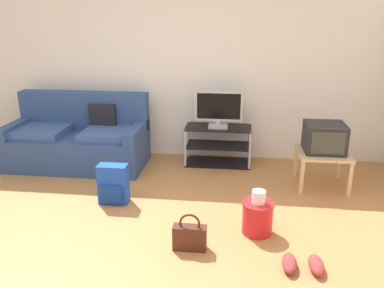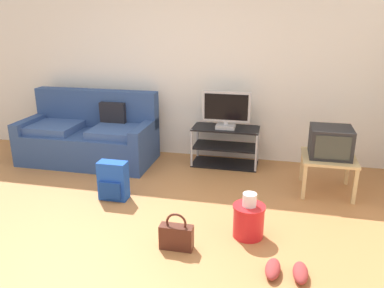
# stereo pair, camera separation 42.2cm
# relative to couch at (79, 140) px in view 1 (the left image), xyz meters

# --- Properties ---
(ground_plane) EXTENTS (9.00, 9.80, 0.02)m
(ground_plane) POSITION_rel_couch_xyz_m (1.14, -1.87, -0.35)
(ground_plane) COLOR #B27542
(wall_back) EXTENTS (9.00, 0.10, 2.70)m
(wall_back) POSITION_rel_couch_xyz_m (1.14, 0.58, 1.01)
(wall_back) COLOR silver
(wall_back) RESTS_ON ground_plane
(couch) EXTENTS (1.80, 0.86, 0.95)m
(couch) POSITION_rel_couch_xyz_m (0.00, 0.00, 0.00)
(couch) COLOR navy
(couch) RESTS_ON ground_plane
(tv_stand) EXTENTS (0.88, 0.43, 0.52)m
(tv_stand) POSITION_rel_couch_xyz_m (1.87, 0.23, -0.08)
(tv_stand) COLOR black
(tv_stand) RESTS_ON ground_plane
(flat_tv) EXTENTS (0.63, 0.22, 0.49)m
(flat_tv) POSITION_rel_couch_xyz_m (1.87, 0.21, 0.42)
(flat_tv) COLOR #B2B2B7
(flat_tv) RESTS_ON tv_stand
(side_table) EXTENTS (0.59, 0.59, 0.43)m
(side_table) POSITION_rel_couch_xyz_m (3.13, -0.36, 0.03)
(side_table) COLOR tan
(side_table) RESTS_ON ground_plane
(crt_tv) EXTENTS (0.45, 0.42, 0.33)m
(crt_tv) POSITION_rel_couch_xyz_m (3.13, -0.34, 0.25)
(crt_tv) COLOR #232326
(crt_tv) RESTS_ON side_table
(backpack) EXTENTS (0.31, 0.23, 0.43)m
(backpack) POSITION_rel_couch_xyz_m (0.81, -1.08, -0.13)
(backpack) COLOR blue
(backpack) RESTS_ON ground_plane
(handbag) EXTENTS (0.29, 0.11, 0.34)m
(handbag) POSITION_rel_couch_xyz_m (1.74, -1.87, -0.22)
(handbag) COLOR #4C2319
(handbag) RESTS_ON ground_plane
(cleaning_bucket) EXTENTS (0.30, 0.30, 0.43)m
(cleaning_bucket) POSITION_rel_couch_xyz_m (2.33, -1.52, -0.16)
(cleaning_bucket) COLOR red
(cleaning_bucket) RESTS_ON ground_plane
(sneakers_pair) EXTENTS (0.34, 0.28, 0.09)m
(sneakers_pair) POSITION_rel_couch_xyz_m (2.68, -2.04, -0.30)
(sneakers_pair) COLOR #993333
(sneakers_pair) RESTS_ON ground_plane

